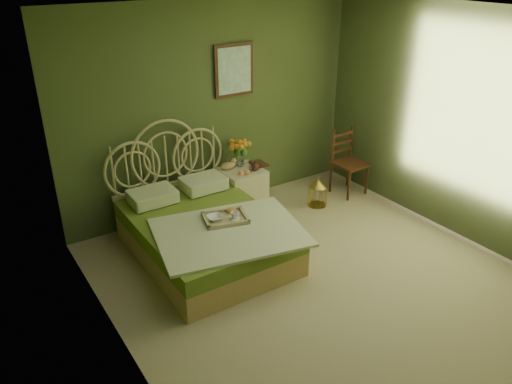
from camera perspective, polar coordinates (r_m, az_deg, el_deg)
floor at (r=5.19m, az=8.11°, el=-10.63°), size 4.50×4.50×0.00m
ceiling at (r=4.22m, az=10.41°, el=19.16°), size 4.50×4.50×0.00m
wall_back at (r=6.28m, az=-4.79°, el=9.44°), size 4.00×0.00×4.00m
wall_left at (r=3.63m, az=-15.22°, el=-4.18°), size 0.00×4.50×4.50m
wall_right at (r=6.01m, az=23.58°, el=6.61°), size 0.00×4.50×4.50m
wall_art at (r=6.28m, az=-2.53°, el=13.74°), size 0.54×0.04×0.64m
bed at (r=5.54m, az=-5.99°, el=-4.36°), size 1.67×2.11×1.30m
nightstand at (r=6.44m, az=-1.65°, el=0.94°), size 0.51×0.51×0.99m
chair at (r=6.98m, az=10.30°, el=3.96°), size 0.43×0.43×0.92m
birdcage at (r=6.64m, az=7.07°, el=-0.10°), size 0.25×0.25×0.37m
book_lower at (r=6.44m, az=-0.38°, el=3.07°), size 0.20×0.26×0.02m
book_upper at (r=6.43m, az=-0.38°, el=3.23°), size 0.19×0.24×0.02m
cereal_bowl at (r=5.28m, az=-4.74°, el=-2.95°), size 0.18×0.18×0.04m
coffee_cup at (r=5.27m, az=-2.45°, el=-2.72°), size 0.09×0.09×0.08m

